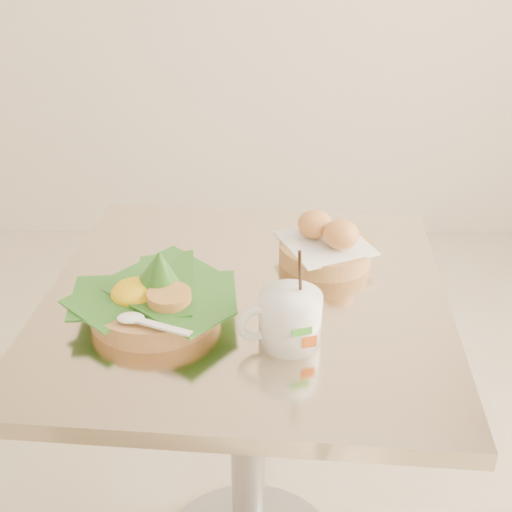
{
  "coord_description": "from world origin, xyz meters",
  "views": [
    {
      "loc": [
        0.18,
        -0.9,
        1.35
      ],
      "look_at": [
        0.18,
        0.06,
        0.82
      ],
      "focal_mm": 45.0,
      "sensor_mm": 36.0,
      "label": 1
    }
  ],
  "objects_px": {
    "cafe_table": "(247,390)",
    "rice_basket": "(154,296)",
    "bread_basket": "(326,245)",
    "coffee_mug": "(289,318)"
  },
  "relations": [
    {
      "from": "rice_basket",
      "to": "coffee_mug",
      "type": "height_order",
      "value": "coffee_mug"
    },
    {
      "from": "rice_basket",
      "to": "coffee_mug",
      "type": "xyz_separation_m",
      "value": [
        0.22,
        -0.07,
        0.01
      ]
    },
    {
      "from": "rice_basket",
      "to": "coffee_mug",
      "type": "relative_size",
      "value": 1.6
    },
    {
      "from": "bread_basket",
      "to": "coffee_mug",
      "type": "distance_m",
      "value": 0.28
    },
    {
      "from": "cafe_table",
      "to": "rice_basket",
      "type": "height_order",
      "value": "rice_basket"
    },
    {
      "from": "cafe_table",
      "to": "bread_basket",
      "type": "height_order",
      "value": "bread_basket"
    },
    {
      "from": "rice_basket",
      "to": "bread_basket",
      "type": "relative_size",
      "value": 1.36
    },
    {
      "from": "coffee_mug",
      "to": "rice_basket",
      "type": "bearing_deg",
      "value": 161.36
    },
    {
      "from": "cafe_table",
      "to": "rice_basket",
      "type": "xyz_separation_m",
      "value": [
        -0.15,
        -0.07,
        0.26
      ]
    },
    {
      "from": "bread_basket",
      "to": "coffee_mug",
      "type": "bearing_deg",
      "value": -107.25
    }
  ]
}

